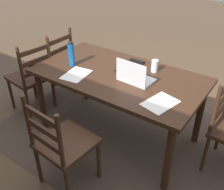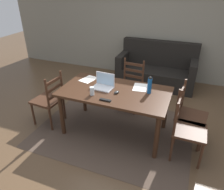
{
  "view_description": "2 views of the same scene",
  "coord_description": "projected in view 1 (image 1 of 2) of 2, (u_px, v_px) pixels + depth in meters",
  "views": [
    {
      "loc": [
        -1.29,
        1.97,
        2.02
      ],
      "look_at": [
        0.0,
        0.11,
        0.57
      ],
      "focal_mm": 42.89,
      "sensor_mm": 36.0,
      "label": 1
    },
    {
      "loc": [
        1.04,
        -2.78,
        2.3
      ],
      "look_at": [
        -0.06,
        0.03,
        0.66
      ],
      "focal_mm": 34.61,
      "sensor_mm": 36.0,
      "label": 2
    }
  ],
  "objects": [
    {
      "name": "laptop",
      "position": [
        134.0,
        76.0,
        2.49
      ],
      "size": [
        0.33,
        0.24,
        0.23
      ],
      "color": "silver",
      "rests_on": "dining_table"
    },
    {
      "name": "water_bottle",
      "position": [
        71.0,
        53.0,
        2.74
      ],
      "size": [
        0.06,
        0.06,
        0.27
      ],
      "color": "#145199",
      "rests_on": "dining_table"
    },
    {
      "name": "computer_mouse",
      "position": [
        118.0,
        68.0,
        2.72
      ],
      "size": [
        0.08,
        0.11,
        0.03
      ],
      "primitive_type": "ellipsoid",
      "rotation": [
        0.0,
        0.0,
        -0.2
      ],
      "color": "black",
      "rests_on": "dining_table"
    },
    {
      "name": "chair_right_near",
      "position": [
        54.0,
        66.0,
        3.49
      ],
      "size": [
        0.44,
        0.44,
        0.95
      ],
      "color": "#3D2316",
      "rests_on": "ground"
    },
    {
      "name": "ground_plane",
      "position": [
        118.0,
        133.0,
        3.07
      ],
      "size": [
        14.0,
        14.0,
        0.0
      ],
      "primitive_type": "plane",
      "color": "brown"
    },
    {
      "name": "drinking_glass",
      "position": [
        155.0,
        66.0,
        2.67
      ],
      "size": [
        0.07,
        0.07,
        0.13
      ],
      "primitive_type": "cylinder",
      "color": "silver",
      "rests_on": "dining_table"
    },
    {
      "name": "chair_right_far",
      "position": [
        31.0,
        77.0,
        3.23
      ],
      "size": [
        0.49,
        0.49,
        0.95
      ],
      "color": "#3D2316",
      "rests_on": "ground"
    },
    {
      "name": "paper_stack_left",
      "position": [
        76.0,
        74.0,
        2.64
      ],
      "size": [
        0.25,
        0.32,
        0.0
      ],
      "primitive_type": "cube",
      "rotation": [
        0.0,
        0.0,
        0.14
      ],
      "color": "white",
      "rests_on": "dining_table"
    },
    {
      "name": "chair_far_head",
      "position": [
        63.0,
        144.0,
        2.24
      ],
      "size": [
        0.47,
        0.47,
        0.95
      ],
      "color": "#3D2316",
      "rests_on": "ground"
    },
    {
      "name": "tv_remote",
      "position": [
        137.0,
        61.0,
        2.88
      ],
      "size": [
        0.17,
        0.05,
        0.02
      ],
      "primitive_type": "cube",
      "rotation": [
        0.0,
        0.0,
        1.56
      ],
      "color": "black",
      "rests_on": "dining_table"
    },
    {
      "name": "dining_table",
      "position": [
        118.0,
        82.0,
        2.7
      ],
      "size": [
        1.69,
        0.93,
        0.76
      ],
      "color": "#382114",
      "rests_on": "ground"
    },
    {
      "name": "paper_stack_right",
      "position": [
        160.0,
        103.0,
        2.22
      ],
      "size": [
        0.27,
        0.34,
        0.0
      ],
      "primitive_type": "cube",
      "rotation": [
        0.0,
        0.0,
        -0.23
      ],
      "color": "white",
      "rests_on": "dining_table"
    },
    {
      "name": "area_rug",
      "position": [
        118.0,
        133.0,
        3.06
      ],
      "size": [
        2.54,
        1.92,
        0.01
      ],
      "primitive_type": "cube",
      "color": "#47382D",
      "rests_on": "ground"
    }
  ]
}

